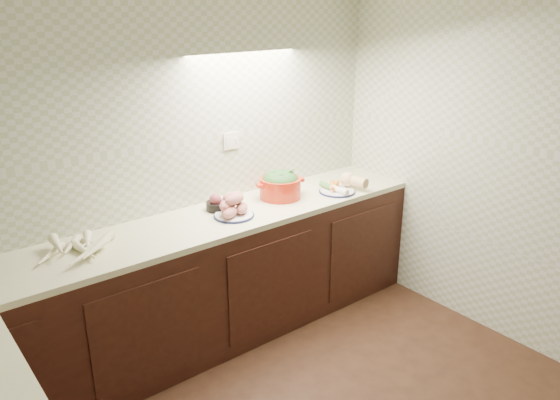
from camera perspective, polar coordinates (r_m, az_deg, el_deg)
room at (r=2.18m, az=8.86°, el=2.94°), size 3.60×3.60×2.60m
counter at (r=2.89m, az=-13.20°, el=-19.31°), size 3.60×3.60×0.90m
parsnip_pile at (r=3.33m, az=-19.93°, el=-4.64°), size 0.45×0.46×0.09m
sweet_potato_plate at (r=3.65m, az=-4.96°, el=-0.74°), size 0.27×0.27×0.16m
onion_bowl at (r=3.78m, az=-6.58°, el=-0.39°), size 0.16×0.16×0.12m
dutch_oven at (r=3.97m, az=0.03°, el=1.64°), size 0.37×0.36×0.21m
veg_plate at (r=4.17m, az=6.46°, el=1.63°), size 0.33×0.28×0.13m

